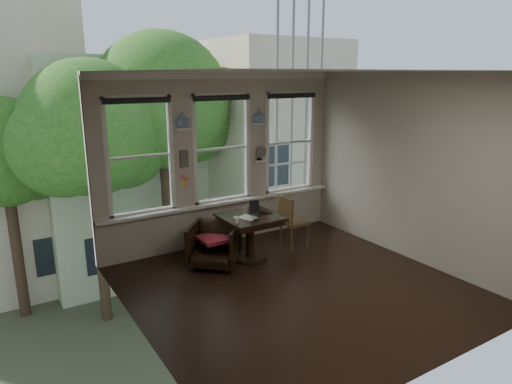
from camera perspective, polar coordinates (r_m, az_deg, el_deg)
ground at (r=6.69m, az=5.04°, el=-11.82°), size 4.50×4.50×0.00m
ceiling at (r=5.99m, az=5.70°, el=14.83°), size 4.50×4.50×0.00m
wall_back at (r=8.03m, az=-4.40°, el=4.03°), size 4.50×0.00×4.50m
wall_front at (r=4.66m, az=22.36°, el=-4.93°), size 4.50×0.00×4.50m
wall_left at (r=5.17m, az=-14.97°, el=-2.43°), size 0.00×4.50×4.50m
wall_right at (r=7.71m, az=18.81°, el=2.84°), size 0.00×4.50×4.50m
window_left at (r=7.45m, az=-14.39°, el=4.34°), size 1.10×0.12×1.90m
window_center at (r=8.00m, az=-4.43°, el=5.44°), size 1.10×0.12×1.90m
window_right at (r=8.75m, az=4.05°, el=6.24°), size 1.10×0.12×1.90m
shelf_left at (r=7.55m, az=-9.06°, el=7.82°), size 0.26×0.16×0.03m
shelf_right at (r=8.22m, az=0.37°, el=8.54°), size 0.26×0.16×0.03m
intercom at (r=7.65m, az=-9.00°, el=4.12°), size 0.14×0.06×0.28m
sticky_notes at (r=7.72m, az=-8.91°, el=1.57°), size 0.16×0.01×0.24m
desk_fan at (r=8.28m, az=0.44°, el=4.60°), size 0.20×0.20×0.24m
vase_left at (r=7.53m, az=-9.10°, el=8.87°), size 0.24×0.24×0.25m
vase_right at (r=8.20m, az=0.37°, el=9.51°), size 0.24×0.24×0.25m
table at (r=7.47m, az=-0.77°, el=-5.71°), size 0.90×0.90×0.75m
armchair_left at (r=7.27m, az=-5.22°, el=-6.61°), size 1.06×1.06×0.69m
cushion_red at (r=7.23m, az=-5.24°, el=-5.84°), size 0.45×0.45×0.06m
side_chair_right at (r=8.00m, az=4.82°, el=-3.71°), size 0.43×0.43×0.92m
laptop at (r=7.46m, az=0.76°, el=-2.60°), size 0.41×0.37×0.03m
mug at (r=6.99m, az=-2.49°, el=-3.52°), size 0.11×0.11×0.09m
drinking_glass at (r=7.16m, az=-0.05°, el=-3.01°), size 0.14×0.14×0.10m
tablet at (r=7.43m, az=-0.20°, el=-1.88°), size 0.18×0.12×0.22m
papers at (r=7.25m, az=-1.00°, el=-3.20°), size 0.30×0.35×0.00m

